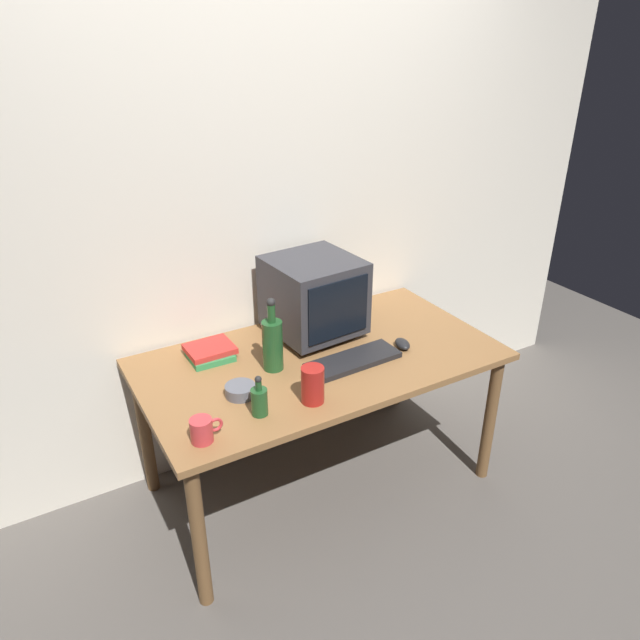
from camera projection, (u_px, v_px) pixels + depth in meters
name	position (u px, v px, depth m)	size (l,w,h in m)	color
ground_plane	(320.00, 480.00, 2.93)	(6.00, 6.00, 0.00)	#56514C
back_wall	(268.00, 209.00, 2.74)	(4.00, 0.08, 2.50)	silver
desk	(320.00, 372.00, 2.64)	(1.57, 0.85, 0.71)	olive
crt_monitor	(314.00, 296.00, 2.72)	(0.41, 0.41, 0.37)	#333338
keyboard	(353.00, 360.00, 2.56)	(0.42, 0.15, 0.02)	black
computer_mouse	(402.00, 344.00, 2.67)	(0.06, 0.10, 0.04)	black
bottle_tall	(273.00, 343.00, 2.47)	(0.09, 0.09, 0.33)	#1E4C23
bottle_short	(259.00, 400.00, 2.20)	(0.06, 0.06, 0.17)	#1E4C23
book_stack	(210.00, 352.00, 2.59)	(0.20, 0.18, 0.05)	#33894C
mug	(202.00, 430.00, 2.07)	(0.12, 0.08, 0.09)	#CC383D
cd_spindle	(240.00, 390.00, 2.33)	(0.12, 0.12, 0.04)	#595B66
metal_canister	(313.00, 385.00, 2.27)	(0.09, 0.09, 0.15)	#A51E19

